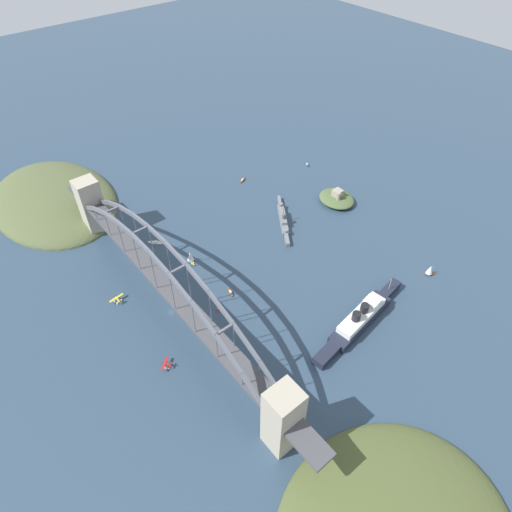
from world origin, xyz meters
TOP-DOWN VIEW (x-y plane):
  - ground_plane at (0.00, 0.00)m, footprint 1400.00×1400.00m
  - harbor_arch_bridge at (-0.00, 0.00)m, footprint 304.75×17.85m
  - headland_west_shore at (-185.50, -17.14)m, footprint 152.46×106.59m
  - ocean_liner at (93.26, 98.00)m, footprint 20.95×98.86m
  - naval_cruiser at (-24.99, 131.41)m, footprint 57.13×40.92m
  - fort_island_mid_harbor at (-15.68, 190.20)m, footprint 34.81×29.83m
  - seaplane_taxiing_near_bridge at (37.00, -26.02)m, footprint 8.33×9.00m
  - seaplane_second_in_formation at (-33.86, -25.29)m, footprint 7.55×11.51m
  - small_boat_0 at (95.72, 177.19)m, footprint 7.25×8.67m
  - small_boat_1 at (-98.90, 143.28)m, footprint 5.63×9.55m
  - small_boat_2 at (-35.47, 40.30)m, footprint 10.15×6.18m
  - small_boat_3 at (-78.65, 212.58)m, footprint 7.41×2.96m
  - small_boat_4 at (12.34, 44.52)m, footprint 9.12×3.29m
  - small_boat_5 at (-72.48, 29.03)m, footprint 10.34×9.55m
  - channel_marker_buoy at (20.69, 27.12)m, footprint 2.20×2.20m

SIDE VIEW (x-z plane):
  - ground_plane at x=0.00m, z-range 0.00..0.00m
  - headland_west_shore at x=-185.50m, z-range -13.22..13.22m
  - small_boat_5 at x=-72.48m, z-range -0.31..1.88m
  - small_boat_1 at x=-98.90m, z-range -0.27..1.87m
  - small_boat_4 at x=12.34m, z-range -0.31..1.93m
  - small_boat_3 at x=-78.65m, z-range -0.36..2.13m
  - channel_marker_buoy at x=20.69m, z-range -0.26..2.49m
  - seaplane_second_in_formation at x=-33.86m, z-range -0.44..4.53m
  - seaplane_taxiing_near_bridge at x=37.00m, z-range -0.36..4.56m
  - naval_cruiser at x=-24.99m, z-range -5.55..11.53m
  - fort_island_mid_harbor at x=-15.68m, z-range -2.97..11.06m
  - small_boat_0 at x=95.72m, z-range -0.37..10.30m
  - small_boat_2 at x=-35.47m, z-range -0.41..10.65m
  - ocean_liner at x=93.26m, z-range -3.45..14.23m
  - harbor_arch_bridge at x=0.00m, z-range -4.89..60.87m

